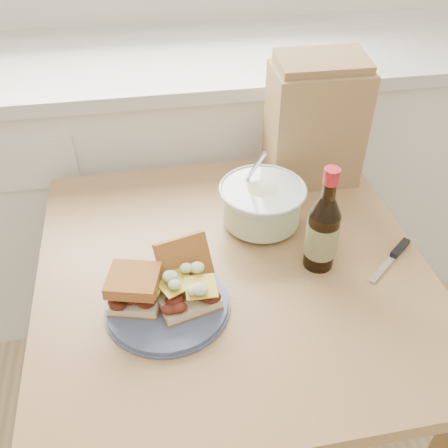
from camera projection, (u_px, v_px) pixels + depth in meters
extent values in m
cube|color=white|center=(157.00, 181.00, 1.89)|extent=(2.40, 0.60, 0.90)
cube|color=silver|center=(144.00, 59.00, 1.59)|extent=(2.50, 0.64, 0.04)
cube|color=#B27D54|center=(233.00, 272.00, 1.14)|extent=(0.89, 0.89, 0.04)
cube|color=#B27D54|center=(91.00, 285.00, 1.61)|extent=(0.06, 0.06, 0.69)
cube|color=#B27D54|center=(320.00, 255.00, 1.73)|extent=(0.06, 0.06, 0.69)
cylinder|color=#485474|center=(168.00, 305.00, 1.03)|extent=(0.25, 0.25, 0.02)
cube|color=beige|center=(136.00, 298.00, 1.02)|extent=(0.12, 0.11, 0.02)
cube|color=gold|center=(134.00, 287.00, 1.00)|extent=(0.07, 0.07, 0.00)
cube|color=#A5642B|center=(133.00, 280.00, 0.99)|extent=(0.12, 0.11, 0.03)
cube|color=beige|center=(186.00, 296.00, 1.02)|extent=(0.14, 0.13, 0.02)
cube|color=gold|center=(186.00, 284.00, 1.00)|extent=(0.08, 0.08, 0.00)
cube|color=#A5642B|center=(184.00, 260.00, 1.05)|extent=(0.13, 0.10, 0.10)
cone|color=silver|center=(262.00, 206.00, 1.22)|extent=(0.20, 0.20, 0.11)
cylinder|color=silver|center=(262.00, 208.00, 1.22)|extent=(0.19, 0.19, 0.07)
torus|color=silver|center=(263.00, 189.00, 1.18)|extent=(0.21, 0.21, 0.01)
cylinder|color=silver|center=(253.00, 171.00, 1.18)|extent=(0.05, 0.08, 0.14)
cylinder|color=black|center=(321.00, 240.00, 1.09)|extent=(0.07, 0.07, 0.14)
cone|color=black|center=(327.00, 206.00, 1.03)|extent=(0.07, 0.07, 0.04)
cylinder|color=black|center=(330.00, 185.00, 1.00)|extent=(0.03, 0.03, 0.06)
cylinder|color=red|center=(331.00, 178.00, 0.99)|extent=(0.03, 0.03, 0.02)
cylinder|color=#B5212E|center=(333.00, 171.00, 0.98)|extent=(0.03, 0.03, 0.01)
cylinder|color=#2E371B|center=(322.00, 238.00, 1.09)|extent=(0.07, 0.07, 0.08)
cube|color=silver|center=(384.00, 267.00, 1.12)|extent=(0.10, 0.09, 0.00)
cube|color=black|center=(400.00, 248.00, 1.17)|extent=(0.07, 0.06, 0.01)
cube|color=#AB8552|center=(315.00, 126.00, 1.32)|extent=(0.24, 0.16, 0.31)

